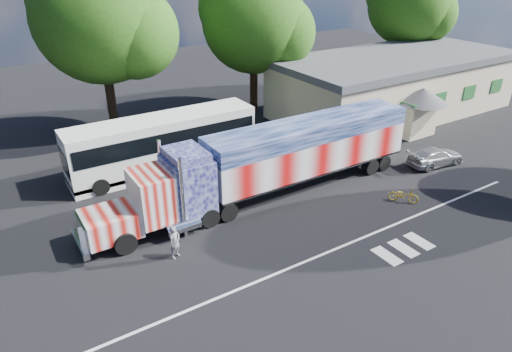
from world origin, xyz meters
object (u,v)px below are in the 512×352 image
woman (175,242)px  bicycle (404,195)px  tree_n_mid (102,18)px  tree_ne_a (255,21)px  parked_car (435,157)px  coach_bus (164,143)px  tree_far_ne (410,4)px  semi_truck (274,159)px

woman → bicycle: 13.98m
woman → tree_n_mid: (2.53, 17.46, 8.30)m
bicycle → tree_ne_a: 20.77m
bicycle → parked_car: bearing=-16.9°
coach_bus → parked_car: bearing=-30.3°
tree_far_ne → tree_n_mid: (-31.46, 1.18, 0.71)m
tree_ne_a → tree_n_mid: (-12.89, 0.43, 1.13)m
coach_bus → tree_n_mid: bearing=97.1°
bicycle → tree_n_mid: size_ratio=0.13×
semi_truck → coach_bus: 8.20m
bicycle → semi_truck: bearing=101.0°
coach_bus → bicycle: size_ratio=7.31×
tree_far_ne → tree_ne_a: size_ratio=1.01×
bicycle → tree_far_ne: size_ratio=0.14×
tree_n_mid → parked_car: bearing=-45.0°
parked_car → tree_ne_a: 18.89m
parked_car → bicycle: parked_car is taller
tree_ne_a → tree_n_mid: tree_n_mid is taller
coach_bus → tree_far_ne: bearing=12.1°
semi_truck → tree_ne_a: tree_ne_a is taller
semi_truck → tree_ne_a: 17.16m
woman → parked_car: bearing=-23.7°
coach_bus → woman: coach_bus is taller
semi_truck → woman: 8.38m
tree_ne_a → tree_n_mid: size_ratio=0.90×
parked_car → tree_n_mid: tree_n_mid is taller
bicycle → coach_bus: bearing=91.4°
coach_bus → tree_far_ne: 31.87m
woman → tree_far_ne: (33.98, 16.28, 7.60)m
bicycle → tree_ne_a: (1.62, 19.27, 7.60)m
semi_truck → coach_bus: semi_truck is taller
parked_car → tree_n_mid: 25.84m
semi_truck → coach_bus: bearing=121.5°
semi_truck → parked_car: size_ratio=5.01×
tree_n_mid → coach_bus: bearing=-82.9°
tree_ne_a → coach_bus: bearing=-148.6°
coach_bus → tree_ne_a: bearing=31.4°
tree_ne_a → tree_far_ne: bearing=-2.3°
parked_car → tree_far_ne: tree_far_ne is taller
semi_truck → tree_n_mid: bearing=109.6°
parked_car → tree_n_mid: size_ratio=0.31×
coach_bus → woman: (-3.48, -9.76, -1.05)m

